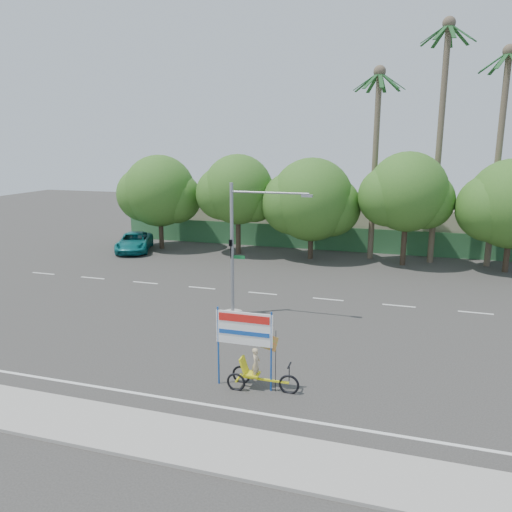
# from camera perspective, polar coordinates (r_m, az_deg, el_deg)

# --- Properties ---
(ground) EXTENTS (120.00, 120.00, 0.00)m
(ground) POSITION_cam_1_polar(r_m,az_deg,el_deg) (22.69, -0.07, -10.49)
(ground) COLOR #33302D
(ground) RESTS_ON ground
(sidewalk_near) EXTENTS (50.00, 2.40, 0.12)m
(sidewalk_near) POSITION_cam_1_polar(r_m,az_deg,el_deg) (16.48, -8.27, -20.18)
(sidewalk_near) COLOR gray
(sidewalk_near) RESTS_ON ground
(fence) EXTENTS (38.00, 0.08, 2.00)m
(fence) POSITION_cam_1_polar(r_m,az_deg,el_deg) (42.60, 8.47, 1.97)
(fence) COLOR #336B3D
(fence) RESTS_ON ground
(building_left) EXTENTS (12.00, 8.00, 4.00)m
(building_left) POSITION_cam_1_polar(r_m,az_deg,el_deg) (49.14, -2.31, 4.74)
(building_left) COLOR beige
(building_left) RESTS_ON ground
(building_right) EXTENTS (14.00, 8.00, 3.60)m
(building_right) POSITION_cam_1_polar(r_m,az_deg,el_deg) (46.49, 19.16, 3.31)
(building_right) COLOR beige
(building_right) RESTS_ON ground
(tree_far_left) EXTENTS (7.14, 6.00, 7.96)m
(tree_far_left) POSITION_cam_1_polar(r_m,az_deg,el_deg) (43.14, -11.03, 7.06)
(tree_far_left) COLOR #473828
(tree_far_left) RESTS_ON ground
(tree_left) EXTENTS (6.66, 5.60, 8.07)m
(tree_left) POSITION_cam_1_polar(r_m,az_deg,el_deg) (40.31, -2.14, 7.31)
(tree_left) COLOR #473828
(tree_left) RESTS_ON ground
(tree_center) EXTENTS (7.62, 6.40, 7.85)m
(tree_center) POSITION_cam_1_polar(r_m,az_deg,el_deg) (38.83, 6.30, 6.15)
(tree_center) COLOR #473828
(tree_center) RESTS_ON ground
(tree_right) EXTENTS (6.90, 5.80, 8.36)m
(tree_right) POSITION_cam_1_polar(r_m,az_deg,el_deg) (38.08, 16.81, 6.71)
(tree_right) COLOR #473828
(tree_right) RESTS_ON ground
(tree_far_right) EXTENTS (7.38, 6.20, 7.94)m
(tree_far_right) POSITION_cam_1_polar(r_m,az_deg,el_deg) (38.75, 27.17, 5.05)
(tree_far_right) COLOR #473828
(tree_far_right) RESTS_ON ground
(palm_tall) EXTENTS (3.73, 3.79, 17.45)m
(palm_tall) POSITION_cam_1_polar(r_m,az_deg,el_deg) (39.46, 20.40, 14.28)
(palm_tall) COLOR #70604C
(palm_tall) RESTS_ON ground
(palm_mid) EXTENTS (3.73, 3.79, 15.45)m
(palm_mid) POSITION_cam_1_polar(r_m,az_deg,el_deg) (39.82, 26.15, 12.22)
(palm_mid) COLOR #70604C
(palm_mid) RESTS_ON ground
(palm_short) EXTENTS (3.73, 3.79, 14.45)m
(palm_short) POSITION_cam_1_polar(r_m,az_deg,el_deg) (39.47, 13.54, 12.38)
(palm_short) COLOR #70604C
(palm_short) RESTS_ON ground
(traffic_signal) EXTENTS (4.72, 1.10, 7.00)m
(traffic_signal) POSITION_cam_1_polar(r_m,az_deg,el_deg) (26.01, -2.12, -0.63)
(traffic_signal) COLOR gray
(traffic_signal) RESTS_ON ground
(trike_billboard) EXTENTS (3.18, 0.73, 3.13)m
(trike_billboard) POSITION_cam_1_polar(r_m,az_deg,el_deg) (18.80, -0.44, -11.46)
(trike_billboard) COLOR black
(trike_billboard) RESTS_ON ground
(pickup_truck) EXTENTS (4.40, 6.11, 1.54)m
(pickup_truck) POSITION_cam_1_polar(r_m,az_deg,el_deg) (43.12, -13.74, 1.56)
(pickup_truck) COLOR #106F71
(pickup_truck) RESTS_ON ground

